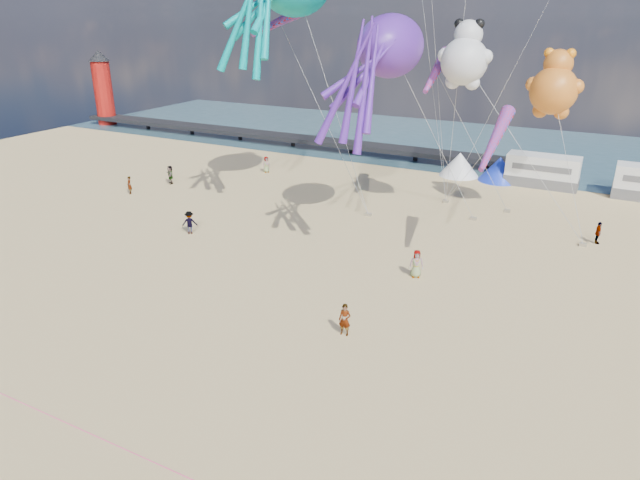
{
  "coord_description": "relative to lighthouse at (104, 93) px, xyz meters",
  "views": [
    {
      "loc": [
        11.78,
        -16.88,
        15.78
      ],
      "look_at": [
        -0.23,
        6.0,
        5.34
      ],
      "focal_mm": 32.0,
      "sensor_mm": 36.0,
      "label": 1
    }
  ],
  "objects": [
    {
      "name": "beachgoer_6",
      "position": [
        35.83,
        -12.08,
        -3.66
      ],
      "size": [
        0.68,
        0.73,
        1.68
      ],
      "primitive_type": "imported",
      "rotation": [
        0.0,
        0.0,
        0.95
      ],
      "color": "#7F6659",
      "rests_on": "ground"
    },
    {
      "name": "sandbag_b",
      "position": [
        58.6,
        -16.65,
        -4.39
      ],
      "size": [
        0.5,
        0.35,
        0.22
      ],
      "primitive_type": "cube",
      "color": "gray",
      "rests_on": "ground"
    },
    {
      "name": "sandbag_e",
      "position": [
        55.34,
        -13.24,
        -4.39
      ],
      "size": [
        0.5,
        0.35,
        0.22
      ],
      "primitive_type": "cube",
      "color": "gray",
      "rests_on": "ground"
    },
    {
      "name": "lighthouse",
      "position": [
        0.0,
        0.0,
        0.0
      ],
      "size": [
        2.6,
        2.6,
        9.0
      ],
      "primitive_type": "cylinder",
      "color": "#A5140F",
      "rests_on": "ground"
    },
    {
      "name": "beachgoer_4",
      "position": [
        29.8,
        -19.98,
        -3.61
      ],
      "size": [
        1.06,
        1.02,
        1.78
      ],
      "primitive_type": "imported",
      "rotation": [
        0.0,
        0.0,
        5.55
      ],
      "color": "#7F6659",
      "rests_on": "ground"
    },
    {
      "name": "water",
      "position": [
        56.0,
        11.0,
        -4.48
      ],
      "size": [
        120.0,
        120.0,
        0.0
      ],
      "primitive_type": "plane",
      "color": "#325360",
      "rests_on": "ground"
    },
    {
      "name": "ground",
      "position": [
        56.0,
        -44.0,
        -4.5
      ],
      "size": [
        120.0,
        120.0,
        0.0
      ],
      "primitive_type": "plane",
      "color": "#DBBD7E",
      "rests_on": "ground"
    },
    {
      "name": "windsock_mid",
      "position": [
        54.68,
        -16.87,
        6.97
      ],
      "size": [
        1.13,
        5.81,
        5.79
      ],
      "primitive_type": null,
      "rotation": [
        0.0,
        0.0,
        0.02
      ],
      "color": "red"
    },
    {
      "name": "sandbag_a",
      "position": [
        50.67,
        -19.69,
        -4.39
      ],
      "size": [
        0.5,
        0.35,
        0.22
      ],
      "primitive_type": "cube",
      "color": "gray",
      "rests_on": "ground"
    },
    {
      "name": "sandbag_d",
      "position": [
        60.65,
        -13.42,
        -4.39
      ],
      "size": [
        0.5,
        0.35,
        0.22
      ],
      "primitive_type": "cube",
      "color": "gray",
      "rests_on": "ground"
    },
    {
      "name": "tent_blue",
      "position": [
        58.0,
        -4.0,
        -3.3
      ],
      "size": [
        4.0,
        4.0,
        2.4
      ],
      "primitive_type": "cone",
      "color": "#1933CC",
      "rests_on": "ground"
    },
    {
      "name": "standing_person",
      "position": [
        56.91,
        -37.42,
        -3.61
      ],
      "size": [
        0.68,
        0.48,
        1.77
      ],
      "primitive_type": "imported",
      "rotation": [
        0.0,
        0.0,
        0.09
      ],
      "color": "tan",
      "rests_on": "ground"
    },
    {
      "name": "tent_white",
      "position": [
        54.0,
        -4.0,
        -3.3
      ],
      "size": [
        4.0,
        4.0,
        2.4
      ],
      "primitive_type": "cone",
      "color": "white",
      "rests_on": "ground"
    },
    {
      "name": "kite_teddy_orange",
      "position": [
        63.02,
        -14.69,
        5.76
      ],
      "size": [
        5.29,
        5.14,
        5.95
      ],
      "primitive_type": null,
      "rotation": [
        0.0,
        0.0,
        -0.34
      ],
      "color": "orange"
    },
    {
      "name": "rope_line",
      "position": [
        56.0,
        -49.0,
        -4.48
      ],
      "size": [
        34.0,
        0.03,
        0.03
      ],
      "primitive_type": "cylinder",
      "rotation": [
        0.0,
        1.57,
        0.0
      ],
      "color": "#F2338C",
      "rests_on": "ground"
    },
    {
      "name": "beachgoer_0",
      "position": [
        57.93,
        -28.99,
        -3.59
      ],
      "size": [
        0.79,
        0.68,
        1.82
      ],
      "primitive_type": "imported",
      "rotation": [
        0.0,
        0.0,
        0.44
      ],
      "color": "#7F6659",
      "rests_on": "ground"
    },
    {
      "name": "kite_panda",
      "position": [
        57.03,
        -17.93,
        7.84
      ],
      "size": [
        5.35,
        5.23,
        5.79
      ],
      "primitive_type": null,
      "rotation": [
        0.0,
        0.0,
        0.44
      ],
      "color": "silver"
    },
    {
      "name": "beachgoer_2",
      "position": [
        40.3,
        -29.73,
        -3.6
      ],
      "size": [
        1.1,
        1.05,
        1.79
      ],
      "primitive_type": "imported",
      "rotation": [
        0.0,
        0.0,
        3.74
      ],
      "color": "#7F6659",
      "rests_on": "ground"
    },
    {
      "name": "windsock_left",
      "position": [
        40.22,
        -15.9,
        10.36
      ],
      "size": [
        3.41,
        5.93,
        5.99
      ],
      "primitive_type": null,
      "rotation": [
        0.0,
        0.0,
        -0.41
      ],
      "color": "red"
    },
    {
      "name": "sandbag_c",
      "position": [
        66.95,
        -18.5,
        -4.39
      ],
      "size": [
        0.5,
        0.35,
        0.22
      ],
      "primitive_type": "cube",
      "color": "gray",
      "rests_on": "ground"
    },
    {
      "name": "beachgoer_3",
      "position": [
        67.77,
        -17.54,
        -3.67
      ],
      "size": [
        0.86,
        1.19,
        1.66
      ],
      "primitive_type": "imported",
      "rotation": [
        0.0,
        0.0,
        1.82
      ],
      "color": "#7F6659",
      "rests_on": "ground"
    },
    {
      "name": "beachgoer_5",
      "position": [
        28.73,
        -24.31,
        -3.68
      ],
      "size": [
        1.44,
        1.4,
        1.64
      ],
      "primitive_type": "imported",
      "rotation": [
        0.0,
        0.0,
        5.52
      ],
      "color": "#7F6659",
      "rests_on": "ground"
    },
    {
      "name": "pier",
      "position": [
        28.0,
        0.0,
        -3.5
      ],
      "size": [
        60.0,
        3.0,
        0.5
      ],
      "primitive_type": "cube",
      "color": "black",
      "rests_on": "ground"
    },
    {
      "name": "kite_octopus_purple",
      "position": [
        53.38,
        -23.31,
        9.06
      ],
      "size": [
        7.35,
        9.99,
        10.5
      ],
      "primitive_type": null,
      "rotation": [
        0.0,
        0.0,
        -0.42
      ],
      "color": "#53229A"
    },
    {
      "name": "windsock_right",
      "position": [
        61.28,
        -25.75,
        4.06
      ],
      "size": [
        1.2,
        5.75,
        5.71
      ],
      "primitive_type": null,
      "rotation": [
        0.0,
        0.0,
        -0.05
      ],
      "color": "red"
    },
    {
      "name": "motorhome_0",
      "position": [
        62.0,
        -4.0,
        -3.0
      ],
      "size": [
        6.6,
        2.5,
        3.0
      ],
      "primitive_type": "cube",
      "color": "silver",
      "rests_on": "ground"
    }
  ]
}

